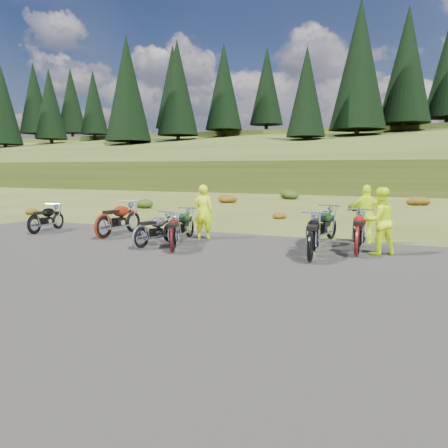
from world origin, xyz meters
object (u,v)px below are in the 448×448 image
at_px(motorcycle_7, 313,248).
at_px(motorcycle_0, 35,235).
at_px(motorcycle_3, 141,250).
at_px(person_middle, 203,213).

bearing_deg(motorcycle_7, motorcycle_0, 108.33).
xyz_separation_m(motorcycle_0, motorcycle_3, (4.98, -0.87, 0.00)).
xyz_separation_m(motorcycle_7, person_middle, (-3.56, 0.04, 0.87)).
height_order(motorcycle_0, person_middle, person_middle).
bearing_deg(motorcycle_3, motorcycle_7, -52.88).
distance_m(motorcycle_3, person_middle, 2.64).
bearing_deg(motorcycle_3, motorcycle_0, 88.96).
relative_size(motorcycle_3, motorcycle_7, 0.86).
xyz_separation_m(motorcycle_3, motorcycle_7, (4.34, 2.33, 0.00)).
height_order(motorcycle_3, motorcycle_7, motorcycle_7).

